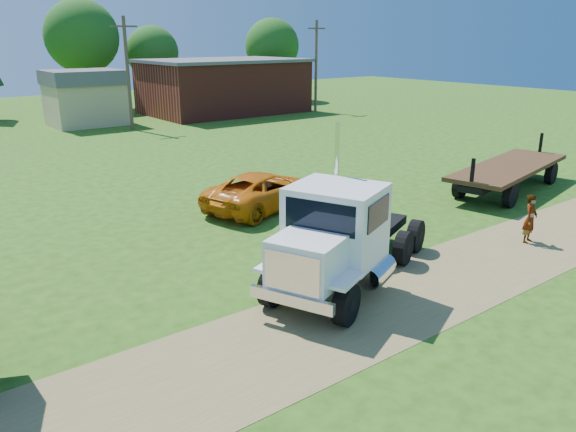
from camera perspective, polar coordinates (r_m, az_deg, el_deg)
ground at (r=17.49m, az=12.01°, el=-7.75°), size 140.00×140.00×0.00m
dirt_track at (r=17.49m, az=12.01°, el=-7.73°), size 120.00×4.20×0.01m
white_semi_tractor at (r=16.82m, az=5.08°, el=-2.26°), size 8.22×5.44×4.92m
orange_pickup at (r=25.22m, az=-2.57°, el=2.61°), size 6.56×4.38×1.67m
flatbed_trailer at (r=30.27m, az=21.51°, el=4.29°), size 9.54×4.48×2.35m
spectator_a at (r=22.83m, az=23.40°, el=-0.27°), size 0.75×0.57×1.85m
spectator_b at (r=24.63m, az=2.68°, el=2.08°), size 0.95×0.90×1.54m
brick_building at (r=58.66m, az=-6.57°, el=13.00°), size 15.40×10.40×5.30m
tan_shed at (r=52.84m, az=-19.89°, el=11.31°), size 6.20×5.40×4.70m
utility_poles at (r=48.66m, az=-15.97°, el=13.92°), size 42.20×0.28×9.00m
tree_row at (r=61.75m, az=-25.34°, el=15.51°), size 56.51×13.15×11.22m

